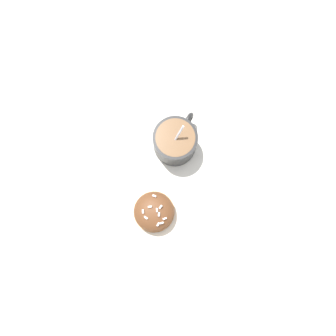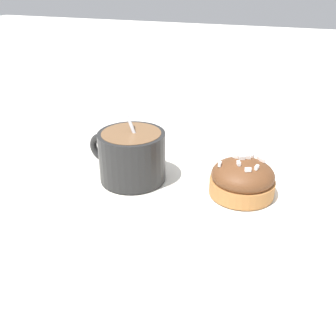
{
  "view_description": "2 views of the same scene",
  "coord_description": "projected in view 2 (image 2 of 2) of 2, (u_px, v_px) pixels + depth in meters",
  "views": [
    {
      "loc": [
        0.09,
        0.04,
        0.63
      ],
      "look_at": [
        -0.02,
        0.01,
        0.03
      ],
      "focal_mm": 35.0,
      "sensor_mm": 36.0,
      "label": 1
    },
    {
      "loc": [
        0.12,
        -0.4,
        0.24
      ],
      "look_at": [
        -0.02,
        -0.02,
        0.03
      ],
      "focal_mm": 42.0,
      "sensor_mm": 36.0,
      "label": 2
    }
  ],
  "objects": [
    {
      "name": "paper_napkin",
      "position": [
        184.0,
        188.0,
        0.48
      ],
      "size": [
        0.35,
        0.33,
        0.0
      ],
      "color": "white",
      "rests_on": "ground_plane"
    },
    {
      "name": "frosted_pastry",
      "position": [
        242.0,
        179.0,
        0.46
      ],
      "size": [
        0.08,
        0.08,
        0.05
      ],
      "color": "#B2753D",
      "rests_on": "paper_napkin"
    },
    {
      "name": "coffee_cup",
      "position": [
        131.0,
        154.0,
        0.48
      ],
      "size": [
        0.11,
        0.08,
        0.1
      ],
      "color": "black",
      "rests_on": "paper_napkin"
    },
    {
      "name": "ground_plane",
      "position": [
        184.0,
        189.0,
        0.48
      ],
      "size": [
        3.0,
        3.0,
        0.0
      ],
      "primitive_type": "plane",
      "color": "silver"
    }
  ]
}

